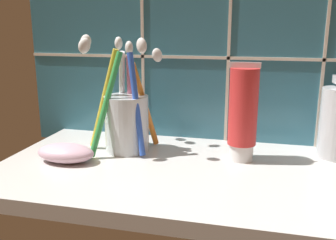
{
  "coord_description": "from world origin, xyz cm",
  "views": [
    {
      "loc": [
        6.53,
        -48.56,
        21.28
      ],
      "look_at": [
        -5.81,
        2.01,
        8.17
      ],
      "focal_mm": 40.0,
      "sensor_mm": 36.0,
      "label": 1
    }
  ],
  "objects": [
    {
      "name": "toothbrush_cup",
      "position": [
        -13.36,
        5.13,
        7.56
      ],
      "size": [
        12.53,
        13.71,
        18.26
      ],
      "color": "silver",
      "rests_on": "sink_counter"
    },
    {
      "name": "tile_wall_backsplash",
      "position": [
        0.01,
        14.99,
        21.28
      ],
      "size": [
        69.06,
        1.72,
        42.54
      ],
      "color": "#336B7F",
      "rests_on": "ground"
    },
    {
      "name": "toothpaste_tube",
      "position": [
        4.59,
        5.03,
        9.13
      ],
      "size": [
        4.36,
        4.15,
        14.39
      ],
      "color": "white",
      "rests_on": "sink_counter"
    },
    {
      "name": "sink_counter",
      "position": [
        0.0,
        0.0,
        1.0
      ],
      "size": [
        59.06,
        29.5,
        2.0
      ],
      "primitive_type": "cube",
      "color": "silver",
      "rests_on": "ground"
    },
    {
      "name": "soap_bar",
      "position": [
        -20.19,
        -1.95,
        3.34
      ],
      "size": [
        8.59,
        5.12,
        2.69
      ],
      "primitive_type": "ellipsoid",
      "color": "#DBB2C6",
      "rests_on": "sink_counter"
    }
  ]
}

